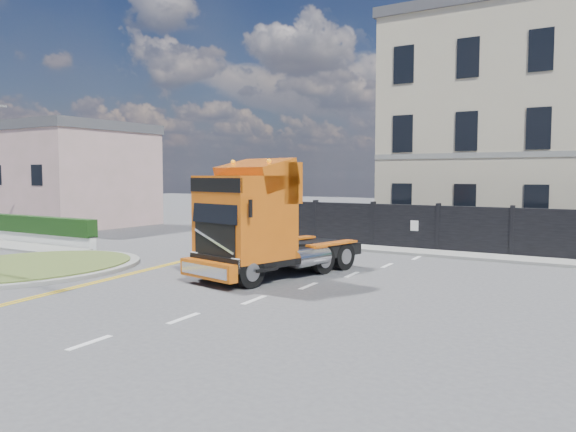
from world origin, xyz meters
The scene contains 10 objects.
ground centered at (0.00, 0.00, 0.00)m, with size 120.00×120.00×0.00m, color #424244.
traffic_island centered at (-7.00, -3.00, 0.08)m, with size 6.80×6.80×0.17m.
hedge_wall centered at (-13.00, 1.50, 0.74)m, with size 8.00×0.55×1.35m.
pavement_side centered at (-13.00, 0.40, 0.05)m, with size 8.50×1.80×0.10m, color gray.
seaside_bldg_pink centered at (-20.00, 9.00, 3.00)m, with size 8.00×8.00×6.00m, color #C79B9C.
seaside_bldg_cream centered at (-28.00, 11.00, 2.50)m, with size 9.00×8.00×5.00m, color beige.
hoarding_fence centered at (6.55, 9.00, 1.00)m, with size 18.80×0.25×2.00m.
georgian_building centered at (6.00, 16.50, 5.77)m, with size 12.30×10.30×12.80m.
pavement_far centered at (6.00, 8.10, 0.06)m, with size 20.00×1.60×0.12m, color gray.
truck centered at (0.93, -0.05, 1.66)m, with size 3.54×6.53×3.71m.
Camera 1 is at (11.13, -14.76, 3.31)m, focal length 35.00 mm.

